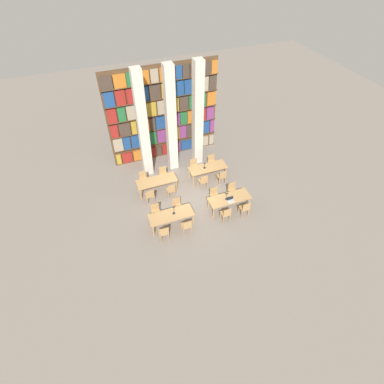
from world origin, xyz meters
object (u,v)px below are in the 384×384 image
Objects in this scene: reading_table_2 at (157,182)px; chair_15 at (212,162)px; chair_1 at (156,211)px; chair_11 at (164,174)px; chair_4 at (226,214)px; chair_3 at (177,206)px; chair_10 at (171,190)px; pillar_center at (171,121)px; chair_5 at (214,195)px; laptop at (231,200)px; chair_7 at (232,190)px; chair_12 at (203,181)px; chair_6 at (245,208)px; pillar_left at (143,127)px; chair_13 at (194,166)px; chair_9 at (144,179)px; desk_lamp_2 at (205,164)px; reading_table_3 at (208,168)px; desk_lamp_1 at (227,195)px; chair_14 at (222,176)px; reading_table_1 at (229,199)px; pillar_right at (198,116)px; reading_table_0 at (171,216)px; chair_0 at (164,232)px; chair_2 at (187,226)px; desk_lamp_0 at (174,209)px; chair_8 at (150,195)px.

chair_15 is (3.48, 0.75, -0.18)m from reading_table_2.
chair_11 is (1.16, 2.56, 0.00)m from chair_1.
chair_15 is at bearing 76.19° from chair_4.
chair_10 is at bearing -93.03° from chair_3.
reading_table_2 is (-1.45, -1.74, -2.33)m from pillar_center.
chair_5 is 1.05m from laptop.
chair_12 is at bearing -46.44° from chair_7.
laptop is (-0.56, 0.48, 0.30)m from chair_6.
pillar_left is at bearing -15.64° from chair_15.
chair_4 and chair_13 have the same top height.
chair_15 is at bearing -179.18° from chair_9.
pillar_center is 15.27× the size of desk_lamp_2.
chair_3 and chair_6 have the same top height.
pillar_center is 6.69× the size of chair_5.
reading_table_3 is (2.93, 0.06, 0.00)m from reading_table_2.
chair_14 is at bearing 71.12° from desk_lamp_1.
reading_table_1 is 0.89m from chair_6.
chair_6 is at bearing -83.39° from pillar_right.
reading_table_0 is at bearing -179.77° from desk_lamp_1.
chair_0 is at bearing -179.24° from chair_4.
reading_table_0 is 4.01m from chair_14.
desk_lamp_2 reaches higher than chair_2.
chair_14 is (0.48, 1.89, -0.18)m from reading_table_1.
pillar_center is 3.39m from chair_9.
pillar_right is 5.47m from desk_lamp_0.
chair_10 is (1.13, 0.00, 0.00)m from chair_8.
chair_5 and chair_13 have the same top height.
chair_1 is 1.00× the size of chair_14.
chair_3 reaches higher than reading_table_3.
pillar_left is at bearing 117.53° from chair_4.
pillar_right is 4.97m from chair_8.
chair_5 is 2.75m from chair_15.
desk_lamp_2 is at bearing -96.94° from chair_5.
reading_table_2 is at bearing -178.87° from reading_table_3.
chair_1 is at bearing 65.60° from chair_11.
chair_1 is (-3.56, -3.61, -2.51)m from pillar_right.
chair_6 and chair_7 have the same top height.
chair_8 is (-2.02, -2.43, -2.51)m from pillar_center.
chair_4 is at bearing 116.68° from chair_11.
chair_0 and chair_10 have the same top height.
reading_table_3 is at bearing 169.80° from chair_9.
chair_2 is 2.50m from desk_lamp_1.
pillar_center is 6.69× the size of chair_13.
desk_lamp_1 is at bearing -170.20° from reading_table_1.
desk_lamp_1 is 0.49× the size of chair_15.
laptop is 0.36× the size of chair_11.
chair_12 is (-0.54, -0.69, -0.18)m from reading_table_3.
chair_4 is at bearing -15.74° from desk_lamp_0.
pillar_right reaches higher than chair_6.
pillar_center is 4.83m from chair_7.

